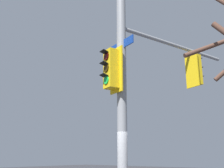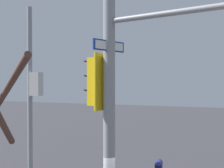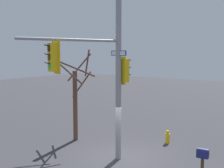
% 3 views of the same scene
% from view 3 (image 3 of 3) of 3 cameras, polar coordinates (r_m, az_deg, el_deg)
% --- Properties ---
extents(ground_plane, '(80.00, 80.00, 0.00)m').
position_cam_3_polar(ground_plane, '(14.33, 2.07, -14.32)').
color(ground_plane, '#333338').
extents(main_signal_pole_assembly, '(5.21, 4.31, 9.98)m').
position_cam_3_polar(main_signal_pole_assembly, '(12.94, -0.18, 6.79)').
color(main_signal_pole_assembly, gray).
rests_on(main_signal_pole_assembly, ground).
extents(fire_hydrant, '(0.38, 0.24, 0.73)m').
position_cam_3_polar(fire_hydrant, '(16.68, 10.80, -10.17)').
color(fire_hydrant, yellow).
rests_on(fire_hydrant, ground).
extents(mailbox, '(0.29, 0.46, 1.41)m').
position_cam_3_polar(mailbox, '(11.89, 17.31, -13.33)').
color(mailbox, '#4C3823').
rests_on(mailbox, ground).
extents(bare_tree_behind_pole, '(2.41, 2.35, 5.19)m').
position_cam_3_polar(bare_tree_behind_pole, '(16.65, -7.02, -2.66)').
color(bare_tree_behind_pole, brown).
rests_on(bare_tree_behind_pole, ground).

